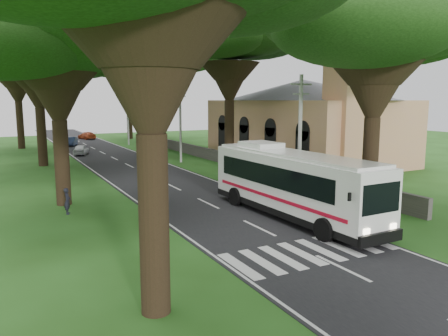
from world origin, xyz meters
name	(u,v)px	position (x,y,z in m)	size (l,w,h in m)	color
ground	(282,239)	(0.00, 0.00, 0.00)	(140.00, 140.00, 0.00)	#224C15
road	(132,167)	(0.00, 25.00, 0.01)	(8.00, 120.00, 0.04)	black
crosswalk	(309,253)	(0.00, -2.00, 0.00)	(8.00, 3.00, 0.01)	silver
property_wall	(219,157)	(9.00, 24.00, 0.60)	(0.35, 50.00, 1.20)	#383533
church	(304,114)	(17.86, 21.55, 4.91)	(14.00, 24.00, 11.60)	tan
pole_near	(300,136)	(5.50, 6.00, 4.18)	(1.60, 0.24, 8.00)	gray
pole_mid	(180,122)	(5.50, 26.00, 4.18)	(1.60, 0.24, 8.00)	gray
pole_far	(128,116)	(5.50, 46.00, 4.18)	(1.60, 0.24, 8.00)	gray
tree_l_mida	(54,32)	(-8.00, 12.00, 10.40)	(12.84, 12.84, 13.28)	black
tree_l_midb	(36,46)	(-7.50, 30.00, 11.50)	(15.79, 15.79, 14.93)	black
tree_l_far	(15,52)	(-8.50, 48.00, 12.57)	(14.36, 14.36, 15.76)	black
tree_r_near	(378,17)	(7.50, 2.00, 10.92)	(13.13, 13.13, 13.87)	black
tree_r_mida	(229,25)	(8.00, 20.00, 13.14)	(15.10, 15.10, 16.47)	black
tree_r_midb	(158,48)	(7.50, 38.00, 12.96)	(15.96, 15.96, 16.45)	black
tree_r_far	(128,61)	(8.50, 56.00, 12.78)	(13.29, 13.29, 15.80)	black
coach_bus	(291,183)	(2.70, 3.02, 1.95)	(3.15, 12.35, 3.62)	white
distant_car_a	(81,150)	(-2.67, 37.08, 0.64)	(1.44, 3.58, 1.22)	silver
distant_car_b	(71,141)	(-2.09, 48.44, 0.63)	(1.27, 3.65, 1.20)	navy
distant_car_c	(87,135)	(1.87, 58.22, 0.63)	(1.68, 4.12, 1.20)	#9A3816
pedestrian	(67,201)	(-8.14, 9.48, 0.75)	(0.55, 0.36, 1.51)	black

